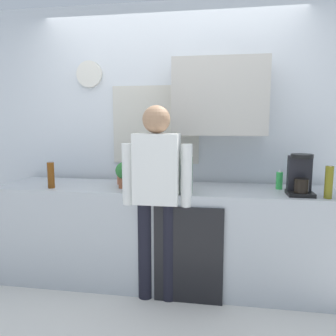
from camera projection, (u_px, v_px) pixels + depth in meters
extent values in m
plane|color=silver|center=(157.00, 298.00, 2.80)|extent=(8.00, 8.00, 0.00)
cube|color=#B2B7BC|center=(163.00, 235.00, 3.03)|extent=(2.99, 0.64, 0.89)
cube|color=black|center=(188.00, 256.00, 2.67)|extent=(0.56, 0.02, 0.80)
cube|color=silver|center=(171.00, 139.00, 3.33)|extent=(4.59, 0.10, 2.60)
cube|color=beige|center=(155.00, 125.00, 3.28)|extent=(0.86, 0.02, 0.76)
cube|color=#8CA5C6|center=(156.00, 125.00, 3.28)|extent=(0.80, 0.02, 0.70)
cube|color=#B7B2A8|center=(220.00, 97.00, 3.00)|extent=(0.84, 0.32, 0.68)
cylinder|color=silver|center=(89.00, 74.00, 3.31)|extent=(0.26, 0.03, 0.26)
cube|color=black|center=(300.00, 194.00, 2.64)|extent=(0.20, 0.20, 0.03)
cube|color=black|center=(299.00, 173.00, 2.68)|extent=(0.18, 0.08, 0.28)
cylinder|color=black|center=(301.00, 186.00, 2.60)|extent=(0.11, 0.11, 0.11)
cylinder|color=black|center=(302.00, 156.00, 2.60)|extent=(0.17, 0.17, 0.03)
cylinder|color=#195923|center=(188.00, 175.00, 2.71)|extent=(0.07, 0.07, 0.30)
cylinder|color=maroon|center=(138.00, 177.00, 2.88)|extent=(0.06, 0.06, 0.22)
cylinder|color=brown|center=(51.00, 175.00, 2.92)|extent=(0.06, 0.06, 0.23)
cylinder|color=olive|center=(329.00, 182.00, 2.52)|extent=(0.06, 0.06, 0.25)
cylinder|color=#B26647|center=(121.00, 179.00, 3.11)|extent=(0.08, 0.08, 0.09)
cylinder|color=white|center=(163.00, 180.00, 3.13)|extent=(0.22, 0.22, 0.08)
cylinder|color=#9E5638|center=(124.00, 183.00, 2.94)|extent=(0.10, 0.10, 0.09)
sphere|color=#2D7233|center=(124.00, 171.00, 2.92)|extent=(0.15, 0.15, 0.15)
cylinder|color=green|center=(279.00, 181.00, 2.88)|extent=(0.06, 0.06, 0.15)
cone|color=white|center=(280.00, 170.00, 2.86)|extent=(0.02, 0.02, 0.03)
cylinder|color=black|center=(145.00, 250.00, 2.76)|extent=(0.12, 0.12, 0.82)
cylinder|color=black|center=(169.00, 252.00, 2.73)|extent=(0.12, 0.12, 0.82)
cube|color=white|center=(157.00, 169.00, 2.65)|extent=(0.36, 0.20, 0.56)
sphere|color=#A57A59|center=(156.00, 119.00, 2.59)|extent=(0.22, 0.22, 0.22)
cylinder|color=white|center=(128.00, 174.00, 2.69)|extent=(0.09, 0.09, 0.50)
cylinder|color=white|center=(186.00, 176.00, 2.62)|extent=(0.09, 0.09, 0.50)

